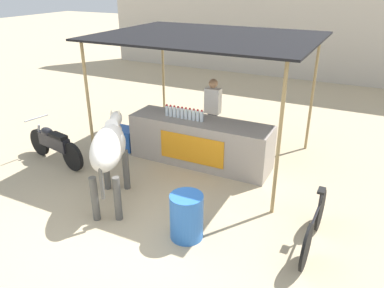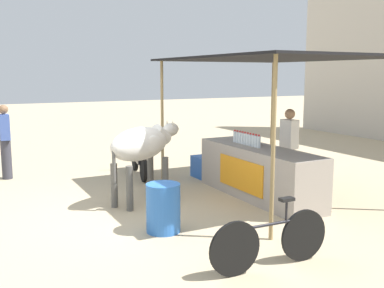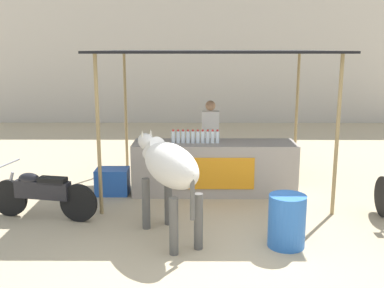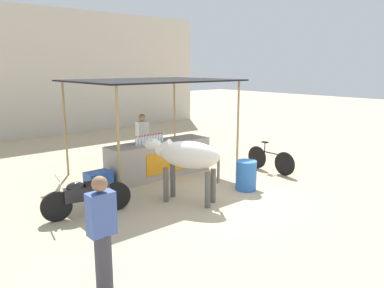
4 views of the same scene
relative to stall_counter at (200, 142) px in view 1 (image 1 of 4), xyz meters
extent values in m
plane|color=tan|center=(0.00, -2.20, -0.48)|extent=(60.00, 60.00, 0.00)
cube|color=beige|center=(0.00, 8.37, 2.23)|extent=(16.00, 0.50, 5.42)
cube|color=#9E9389|center=(0.00, 0.00, 0.00)|extent=(3.00, 0.80, 0.96)
cube|color=orange|center=(0.00, -0.41, 0.00)|extent=(1.40, 0.02, 0.58)
cube|color=black|center=(0.00, 0.30, 2.12)|extent=(4.20, 3.20, 0.04)
cylinder|color=#997F51|center=(-1.89, -1.14, 0.82)|extent=(0.06, 0.06, 2.60)
cylinder|color=#997F51|center=(1.89, -1.14, 0.82)|extent=(0.06, 0.06, 2.60)
cylinder|color=#997F51|center=(-1.89, 1.74, 0.82)|extent=(0.06, 0.06, 2.60)
cylinder|color=#997F51|center=(1.89, 1.74, 0.82)|extent=(0.06, 0.06, 2.60)
cylinder|color=silver|center=(-0.76, -0.05, 0.59)|extent=(0.07, 0.07, 0.22)
cylinder|color=red|center=(-0.76, -0.05, 0.71)|extent=(0.04, 0.04, 0.03)
cylinder|color=silver|center=(-0.67, -0.05, 0.59)|extent=(0.07, 0.07, 0.22)
cylinder|color=red|center=(-0.67, -0.05, 0.71)|extent=(0.04, 0.04, 0.03)
cylinder|color=silver|center=(-0.57, -0.05, 0.59)|extent=(0.07, 0.07, 0.22)
cylinder|color=red|center=(-0.57, -0.05, 0.71)|extent=(0.04, 0.04, 0.03)
cylinder|color=silver|center=(-0.48, -0.05, 0.59)|extent=(0.07, 0.07, 0.22)
cylinder|color=red|center=(-0.48, -0.05, 0.71)|extent=(0.04, 0.04, 0.03)
cylinder|color=silver|center=(-0.39, -0.05, 0.59)|extent=(0.07, 0.07, 0.22)
cylinder|color=red|center=(-0.39, -0.05, 0.71)|extent=(0.04, 0.04, 0.03)
cylinder|color=silver|center=(-0.30, -0.05, 0.59)|extent=(0.07, 0.07, 0.22)
cylinder|color=red|center=(-0.30, -0.05, 0.71)|extent=(0.04, 0.04, 0.03)
cylinder|color=silver|center=(-0.21, -0.05, 0.59)|extent=(0.07, 0.07, 0.22)
cylinder|color=red|center=(-0.21, -0.05, 0.71)|extent=(0.04, 0.04, 0.03)
cylinder|color=silver|center=(-0.12, -0.05, 0.59)|extent=(0.07, 0.07, 0.22)
cylinder|color=red|center=(-0.12, -0.05, 0.71)|extent=(0.04, 0.04, 0.03)
cylinder|color=silver|center=(-0.03, -0.05, 0.59)|extent=(0.07, 0.07, 0.22)
cylinder|color=red|center=(-0.03, -0.05, 0.71)|extent=(0.04, 0.04, 0.03)
cylinder|color=silver|center=(0.06, -0.05, 0.59)|extent=(0.07, 0.07, 0.22)
cylinder|color=red|center=(0.06, -0.05, 0.71)|extent=(0.04, 0.04, 0.03)
cylinder|color=#383842|center=(-0.05, 0.75, -0.04)|extent=(0.22, 0.22, 0.88)
cube|color=silver|center=(-0.05, 0.75, 0.68)|extent=(0.34, 0.20, 0.56)
sphere|color=#A87A56|center=(-0.05, 0.75, 1.07)|extent=(0.20, 0.20, 0.20)
cube|color=blue|center=(-1.89, -0.10, -0.24)|extent=(0.60, 0.44, 0.48)
cylinder|color=blue|center=(0.89, -2.35, -0.12)|extent=(0.51, 0.51, 0.73)
ellipsoid|color=silver|center=(-0.70, -2.10, 0.60)|extent=(1.11, 1.48, 0.60)
cylinder|color=#575551|center=(-1.09, -1.75, -0.09)|extent=(0.12, 0.12, 0.78)
cylinder|color=#575551|center=(-0.77, -1.58, -0.09)|extent=(0.12, 0.12, 0.78)
cylinder|color=#575551|center=(-0.63, -2.62, -0.09)|extent=(0.12, 0.12, 0.78)
cylinder|color=#575551|center=(-0.31, -2.45, -0.09)|extent=(0.12, 0.12, 0.78)
cylinder|color=silver|center=(-0.98, -1.57, 0.71)|extent=(0.42, 0.51, 0.41)
ellipsoid|color=silver|center=(-1.11, -1.30, 0.77)|extent=(0.40, 0.49, 0.26)
cone|color=beige|center=(-1.17, -1.35, 0.91)|extent=(0.05, 0.05, 0.10)
cone|color=beige|center=(-1.04, -1.29, 0.91)|extent=(0.05, 0.05, 0.10)
cylinder|color=#575551|center=(-0.39, -2.69, 0.33)|extent=(0.06, 0.06, 0.60)
ellipsoid|color=silver|center=(-0.55, -1.91, 0.60)|extent=(0.29, 0.44, 0.32)
cylinder|color=black|center=(-3.35, -1.23, -0.18)|extent=(0.60, 0.20, 0.60)
cylinder|color=black|center=(-2.17, -1.47, -0.18)|extent=(0.60, 0.20, 0.60)
cube|color=black|center=(-2.76, -1.35, 0.00)|extent=(0.92, 0.35, 0.28)
ellipsoid|color=black|center=(-2.98, -1.31, 0.16)|extent=(0.39, 0.27, 0.20)
cube|color=black|center=(-2.59, -1.38, 0.16)|extent=(0.47, 0.26, 0.10)
cylinder|color=#99999E|center=(-3.30, -1.24, 0.40)|extent=(0.14, 0.55, 0.03)
cylinder|color=#99999E|center=(-3.33, -1.23, 0.02)|extent=(0.21, 0.09, 0.49)
cylinder|color=black|center=(2.63, -2.23, -0.15)|extent=(0.06, 0.66, 0.66)
cylinder|color=black|center=(2.66, -1.23, -0.15)|extent=(0.06, 0.66, 0.66)
cylinder|color=black|center=(2.65, -1.73, 0.07)|extent=(0.06, 0.85, 0.04)
cylinder|color=black|center=(2.65, -1.51, 0.19)|extent=(0.03, 0.03, 0.28)
cube|color=black|center=(2.65, -1.51, 0.35)|extent=(0.10, 0.18, 0.04)
camera|label=1|loc=(3.05, -6.50, 3.18)|focal=35.00mm
camera|label=2|loc=(6.76, -4.93, 1.85)|focal=42.00mm
camera|label=3|loc=(-0.36, -8.10, 2.17)|focal=42.00mm
camera|label=4|loc=(-5.81, -8.15, 2.48)|focal=35.00mm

